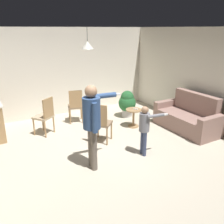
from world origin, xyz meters
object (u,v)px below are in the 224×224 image
at_px(person_adult, 92,118).
at_px(dining_chair_near_wall, 76,105).
at_px(couch_floral, 188,118).
at_px(dining_chair_by_counter, 45,115).
at_px(potted_plant_corner, 127,103).
at_px(side_table_by_couch, 134,116).
at_px(person_child, 145,125).
at_px(spare_remote_on_table, 135,109).
at_px(dining_chair_centre_back, 101,122).

distance_m(person_adult, dining_chair_near_wall, 2.61).
xyz_separation_m(couch_floral, person_adult, (-3.10, -0.42, 0.72)).
bearing_deg(dining_chair_by_counter, potted_plant_corner, -34.47).
height_order(side_table_by_couch, dining_chair_near_wall, dining_chair_near_wall).
height_order(person_adult, dining_chair_near_wall, person_adult).
bearing_deg(side_table_by_couch, person_child, -117.33).
bearing_deg(dining_chair_near_wall, spare_remote_on_table, -25.44).
xyz_separation_m(person_adult, person_child, (1.18, -0.10, -0.35)).
xyz_separation_m(side_table_by_couch, person_adult, (-1.93, -1.33, 0.72)).
height_order(couch_floral, potted_plant_corner, couch_floral).
xyz_separation_m(person_adult, spare_remote_on_table, (1.96, 1.30, -0.51)).
distance_m(side_table_by_couch, spare_remote_on_table, 0.22).
xyz_separation_m(person_adult, potted_plant_corner, (2.25, 2.13, -0.59)).
height_order(couch_floral, person_adult, person_adult).
bearing_deg(side_table_by_couch, potted_plant_corner, 68.18).
bearing_deg(potted_plant_corner, dining_chair_centre_back, -142.18).
height_order(side_table_by_couch, dining_chair_by_counter, dining_chair_by_counter).
distance_m(person_child, dining_chair_near_wall, 2.64).
relative_size(side_table_by_couch, dining_chair_centre_back, 0.52).
height_order(couch_floral, dining_chair_by_counter, same).
xyz_separation_m(dining_chair_centre_back, spare_remote_on_table, (1.29, 0.39, -0.01)).
height_order(couch_floral, dining_chair_centre_back, same).
distance_m(dining_chair_by_counter, spare_remote_on_table, 2.43).
bearing_deg(person_adult, side_table_by_couch, 133.35).
xyz_separation_m(couch_floral, dining_chair_by_counter, (-3.45, 1.65, 0.21)).
bearing_deg(side_table_by_couch, person_adult, -145.27).
xyz_separation_m(side_table_by_couch, spare_remote_on_table, (0.03, -0.04, 0.21)).
bearing_deg(spare_remote_on_table, dining_chair_centre_back, -163.17).
distance_m(couch_floral, person_adult, 3.21).
bearing_deg(dining_chair_near_wall, person_adult, -88.10).
bearing_deg(spare_remote_on_table, person_child, -118.93).
relative_size(dining_chair_by_counter, dining_chair_centre_back, 1.00).
relative_size(person_child, potted_plant_corner, 1.35).
relative_size(couch_floral, spare_remote_on_table, 13.96).
bearing_deg(dining_chair_by_counter, dining_chair_near_wall, -14.06).
height_order(person_child, dining_chair_centre_back, person_child).
relative_size(couch_floral, person_adult, 1.07).
relative_size(potted_plant_corner, spare_remote_on_table, 6.42).
bearing_deg(couch_floral, person_adult, 98.78).
relative_size(dining_chair_near_wall, potted_plant_corner, 1.20).
xyz_separation_m(person_adult, dining_chair_near_wall, (0.66, 2.48, -0.50)).
relative_size(person_child, spare_remote_on_table, 8.65).
relative_size(person_adult, person_child, 1.51).
height_order(dining_chair_centre_back, potted_plant_corner, dining_chair_centre_back).
bearing_deg(side_table_by_couch, dining_chair_centre_back, -161.25).
height_order(dining_chair_by_counter, dining_chair_centre_back, same).
bearing_deg(dining_chair_near_wall, side_table_by_couch, -25.22).
relative_size(person_child, dining_chair_near_wall, 1.12).
xyz_separation_m(dining_chair_by_counter, potted_plant_corner, (2.60, 0.06, -0.09)).
bearing_deg(side_table_by_couch, spare_remote_on_table, -49.88).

